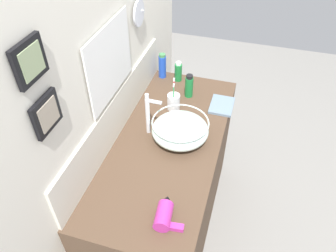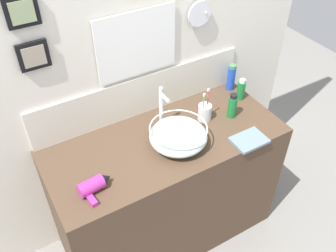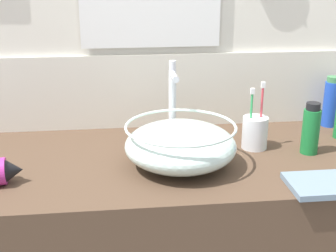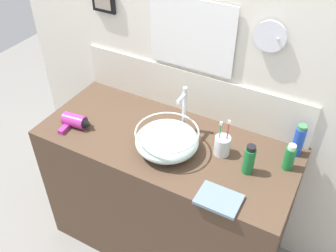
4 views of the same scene
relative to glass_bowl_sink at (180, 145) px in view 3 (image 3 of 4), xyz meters
name	(u,v)px [view 3 (image 3 of 4)]	position (x,y,z in m)	size (l,w,h in m)	color
back_panel	(153,7)	(-0.04, 0.39, 0.34)	(2.22, 0.09, 2.54)	silver
glass_bowl_sink	(180,145)	(0.00, 0.00, 0.00)	(0.32, 0.32, 0.12)	silver
faucet	(173,99)	(0.00, 0.18, 0.08)	(0.02, 0.09, 0.27)	silver
toothbrush_cup	(255,132)	(0.25, 0.11, -0.01)	(0.08, 0.08, 0.21)	silver
spray_bottle	(331,102)	(0.57, 0.28, 0.02)	(0.05, 0.05, 0.18)	blue
lotion_bottle	(311,129)	(0.40, 0.05, 0.01)	(0.05, 0.05, 0.16)	#197233
hand_towel	(325,184)	(0.35, -0.18, -0.06)	(0.19, 0.14, 0.02)	slate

